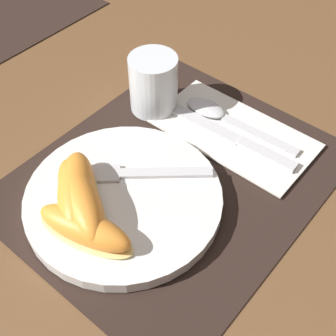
{
  "coord_description": "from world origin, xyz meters",
  "views": [
    {
      "loc": [
        -0.3,
        -0.24,
        0.45
      ],
      "look_at": [
        -0.01,
        0.0,
        0.02
      ],
      "focal_mm": 50.0,
      "sensor_mm": 36.0,
      "label": 1
    }
  ],
  "objects": [
    {
      "name": "citrus_wedge_2",
      "position": [
        -0.14,
        0.01,
        0.03
      ],
      "size": [
        0.07,
        0.12,
        0.03
      ],
      "color": "#F4DB84",
      "rests_on": "plate"
    },
    {
      "name": "plate",
      "position": [
        -0.07,
        0.02,
        0.01
      ],
      "size": [
        0.24,
        0.24,
        0.02
      ],
      "color": "white",
      "rests_on": "placemat"
    },
    {
      "name": "knife",
      "position": [
        0.1,
        -0.02,
        0.01
      ],
      "size": [
        0.03,
        0.21,
        0.01
      ],
      "color": "silver",
      "rests_on": "napkin"
    },
    {
      "name": "napkin",
      "position": [
        0.11,
        -0.01,
        0.01
      ],
      "size": [
        0.12,
        0.22,
        0.0
      ],
      "color": "white",
      "rests_on": "placemat"
    },
    {
      "name": "ground_plane",
      "position": [
        0.0,
        0.0,
        0.0
      ],
      "size": [
        3.0,
        3.0,
        0.0
      ],
      "primitive_type": "plane",
      "color": "brown"
    },
    {
      "name": "citrus_wedge_1",
      "position": [
        -0.12,
        0.04,
        0.04
      ],
      "size": [
        0.1,
        0.14,
        0.04
      ],
      "color": "#F4DB84",
      "rests_on": "plate"
    },
    {
      "name": "placemat",
      "position": [
        0.0,
        0.0,
        0.0
      ],
      "size": [
        0.4,
        0.33,
        0.0
      ],
      "color": "black",
      "rests_on": "ground_plane"
    },
    {
      "name": "citrus_wedge_0",
      "position": [
        -0.11,
        0.05,
        0.04
      ],
      "size": [
        0.12,
        0.12,
        0.04
      ],
      "color": "#F4DB84",
      "rests_on": "plate"
    },
    {
      "name": "juice_glass",
      "position": [
        0.09,
        0.11,
        0.04
      ],
      "size": [
        0.07,
        0.07,
        0.08
      ],
      "color": "silver",
      "rests_on": "placemat"
    },
    {
      "name": "fork",
      "position": [
        -0.05,
        0.04,
        0.02
      ],
      "size": [
        0.14,
        0.15,
        0.0
      ],
      "color": "silver",
      "rests_on": "plate"
    },
    {
      "name": "spoon",
      "position": [
        0.13,
        0.02,
        0.01
      ],
      "size": [
        0.04,
        0.18,
        0.01
      ],
      "color": "silver",
      "rests_on": "napkin"
    }
  ]
}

